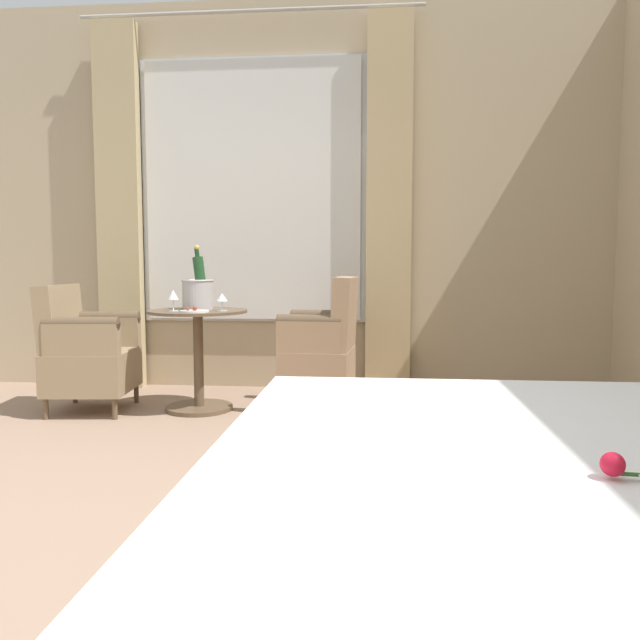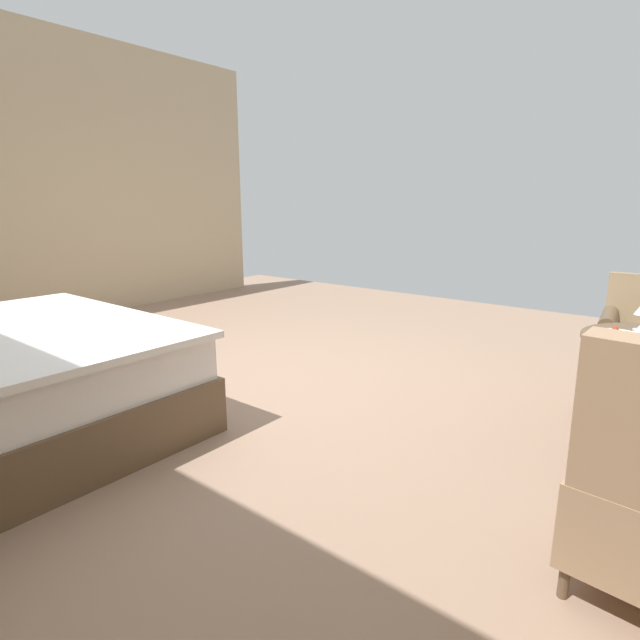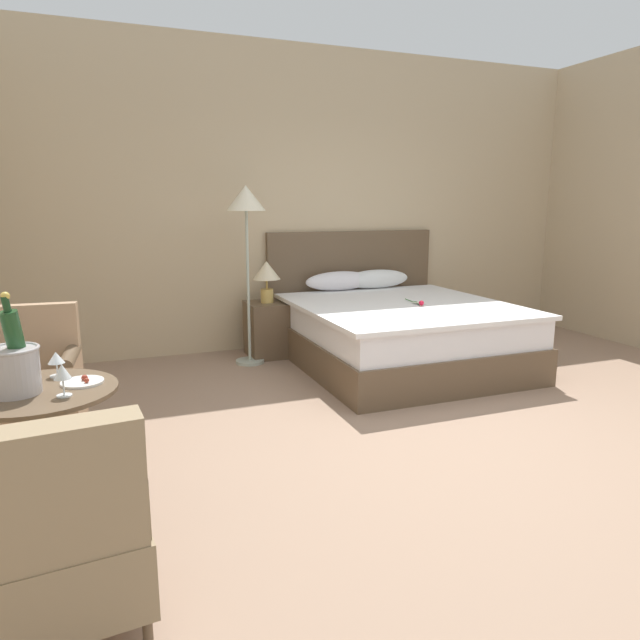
{
  "view_description": "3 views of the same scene",
  "coord_description": "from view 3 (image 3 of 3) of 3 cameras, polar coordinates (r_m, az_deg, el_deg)",
  "views": [
    {
      "loc": [
        1.85,
        1.04,
        1.04
      ],
      "look_at": [
        -0.7,
        0.8,
        0.81
      ],
      "focal_mm": 35.0,
      "sensor_mm": 36.0,
      "label": 1
    },
    {
      "loc": [
        -2.57,
        2.46,
        1.34
      ],
      "look_at": [
        -1.12,
        0.64,
        0.78
      ],
      "focal_mm": 28.0,
      "sensor_mm": 36.0,
      "label": 2
    },
    {
      "loc": [
        -2.14,
        -3.01,
        1.55
      ],
      "look_at": [
        -0.76,
        0.56,
        0.77
      ],
      "focal_mm": 32.0,
      "sensor_mm": 36.0,
      "label": 3
    }
  ],
  "objects": [
    {
      "name": "bed",
      "position": [
        5.66,
        7.46,
        -0.9
      ],
      "size": [
        1.98,
        2.28,
        1.25
      ],
      "color": "brown",
      "rests_on": "ground"
    },
    {
      "name": "snack_plate",
      "position": [
        2.93,
        -22.65,
        -5.72
      ],
      "size": [
        0.2,
        0.2,
        0.04
      ],
      "color": "white",
      "rests_on": "side_table_round"
    },
    {
      "name": "armchair_facing_bed",
      "position": [
        2.3,
        -24.81,
        -19.12
      ],
      "size": [
        0.64,
        0.62,
        0.9
      ],
      "color": "brown",
      "rests_on": "ground"
    },
    {
      "name": "armchair_by_window",
      "position": [
        3.85,
        -26.64,
        -6.7
      ],
      "size": [
        0.58,
        0.55,
        0.95
      ],
      "color": "brown",
      "rests_on": "ground"
    },
    {
      "name": "floor_lamp_brass",
      "position": [
        5.52,
        -7.39,
        10.65
      ],
      "size": [
        0.37,
        0.37,
        1.73
      ],
      "color": "#AEBBAD",
      "rests_on": "ground"
    },
    {
      "name": "nightstand",
      "position": [
        5.93,
        -5.26,
        -0.92
      ],
      "size": [
        0.43,
        0.47,
        0.56
      ],
      "color": "brown",
      "rests_on": "ground"
    },
    {
      "name": "wall_headboard_side",
      "position": [
        6.36,
        -1.58,
        11.87
      ],
      "size": [
        6.76,
        0.12,
        3.18
      ],
      "color": "#C4AD8A",
      "rests_on": "ground"
    },
    {
      "name": "wine_glass_near_edge",
      "position": [
        3.07,
        -24.89,
        -3.57
      ],
      "size": [
        0.08,
        0.08,
        0.12
      ],
      "color": "white",
      "rests_on": "side_table_round"
    },
    {
      "name": "side_table_round",
      "position": [
        3.02,
        -25.88,
        -11.86
      ],
      "size": [
        0.7,
        0.7,
        0.72
      ],
      "color": "brown",
      "rests_on": "ground"
    },
    {
      "name": "ground_plane",
      "position": [
        4.01,
        13.34,
        -11.57
      ],
      "size": [
        8.14,
        8.14,
        0.0
      ],
      "primitive_type": "plane",
      "color": "#977A64"
    },
    {
      "name": "champagne_bucket",
      "position": [
        2.87,
        -28.33,
        -3.93
      ],
      "size": [
        0.23,
        0.23,
        0.46
      ],
      "color": "#B3AEB1",
      "rests_on": "side_table_round"
    },
    {
      "name": "wine_glass_near_bucket",
      "position": [
        2.75,
        -24.37,
        -4.86
      ],
      "size": [
        0.08,
        0.08,
        0.15
      ],
      "color": "white",
      "rests_on": "side_table_round"
    },
    {
      "name": "bedside_lamp",
      "position": [
        5.83,
        -5.36,
        4.63
      ],
      "size": [
        0.28,
        0.28,
        0.43
      ],
      "color": "tan",
      "rests_on": "nightstand"
    }
  ]
}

